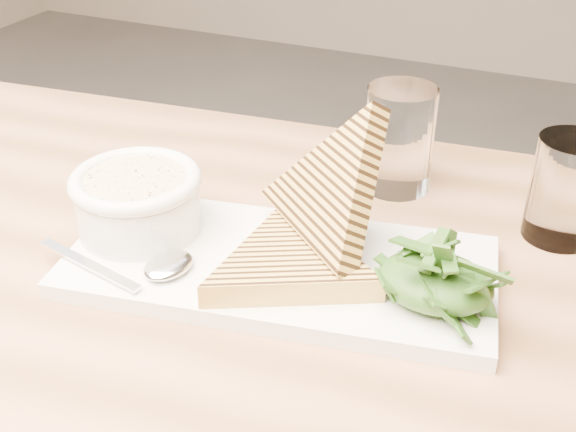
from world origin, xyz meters
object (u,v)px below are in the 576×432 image
at_px(soup_bowl, 139,208).
at_px(glass_far, 566,190).
at_px(platter, 279,267).
at_px(glass_near, 399,139).
at_px(table_top, 247,327).

xyz_separation_m(soup_bowl, glass_far, (0.36, 0.17, 0.01)).
bearing_deg(platter, glass_far, 37.05).
bearing_deg(glass_far, glass_near, 168.69).
bearing_deg(platter, table_top, -94.94).
xyz_separation_m(table_top, soup_bowl, (-0.14, 0.05, 0.06)).
xyz_separation_m(table_top, glass_near, (0.05, 0.26, 0.08)).
bearing_deg(soup_bowl, table_top, -20.28).
bearing_deg(table_top, platter, 85.06).
bearing_deg(table_top, glass_near, 78.31).
height_order(platter, soup_bowl, soup_bowl).
bearing_deg(glass_far, table_top, -135.42).
height_order(table_top, glass_far, glass_far).
height_order(platter, glass_near, glass_near).
xyz_separation_m(table_top, platter, (0.00, 0.06, 0.03)).
height_order(soup_bowl, glass_far, glass_far).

